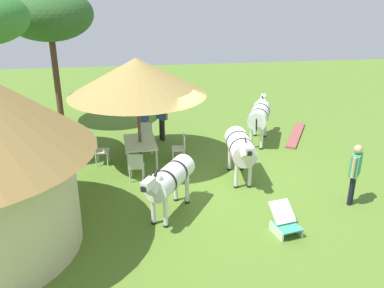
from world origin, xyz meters
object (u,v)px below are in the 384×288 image
(shade_umbrella, at_px, (137,77))
(patio_chair_near_lawn, at_px, (181,146))
(patio_chair_east_end, at_px, (136,165))
(guest_beside_umbrella, at_px, (162,114))
(zebra_by_umbrella, at_px, (260,115))
(zebra_nearest_camera, at_px, (240,147))
(acacia_tree_behind_hut, at_px, (49,15))
(patio_dining_table, at_px, (140,144))
(patio_chair_west_end, at_px, (99,149))
(patio_chair_near_hut, at_px, (146,134))
(striped_lounge_chair, at_px, (285,222))
(standing_watcher, at_px, (355,169))
(guest_behind_table, at_px, (142,118))
(zebra_toward_hut, at_px, (169,179))

(shade_umbrella, bearing_deg, patio_chair_near_lawn, -92.11)
(shade_umbrella, height_order, patio_chair_east_end, shade_umbrella)
(guest_beside_umbrella, distance_m, zebra_by_umbrella, 3.55)
(guest_beside_umbrella, height_order, zebra_nearest_camera, guest_beside_umbrella)
(patio_chair_near_lawn, height_order, zebra_nearest_camera, zebra_nearest_camera)
(acacia_tree_behind_hut, bearing_deg, patio_dining_table, -143.27)
(patio_chair_west_end, xyz_separation_m, zebra_by_umbrella, (1.19, -5.64, 0.51))
(patio_chair_near_hut, bearing_deg, striped_lounge_chair, 127.41)
(acacia_tree_behind_hut, bearing_deg, zebra_by_umbrella, -111.06)
(patio_chair_west_end, relative_size, striped_lounge_chair, 1.02)
(standing_watcher, bearing_deg, patio_dining_table, 98.45)
(standing_watcher, bearing_deg, guest_behind_table, 85.75)
(guest_beside_umbrella, xyz_separation_m, zebra_nearest_camera, (-3.55, -2.04, 0.03))
(patio_dining_table, bearing_deg, standing_watcher, -122.19)
(patio_chair_near_hut, height_order, standing_watcher, standing_watcher)
(patio_chair_east_end, xyz_separation_m, striped_lounge_chair, (-3.18, -3.43, -0.26))
(striped_lounge_chair, bearing_deg, patio_chair_near_lawn, -77.94)
(striped_lounge_chair, bearing_deg, zebra_toward_hut, -36.17)
(patio_chair_east_end, distance_m, acacia_tree_behind_hut, 7.28)
(patio_chair_near_lawn, distance_m, patio_chair_near_hut, 1.73)
(patio_dining_table, relative_size, striped_lounge_chair, 1.83)
(patio_chair_east_end, relative_size, acacia_tree_behind_hut, 0.17)
(zebra_by_umbrella, bearing_deg, patio_chair_near_hut, -157.20)
(shade_umbrella, bearing_deg, patio_chair_east_end, 173.23)
(patio_chair_west_end, bearing_deg, shade_umbrella, 90.00)
(patio_chair_near_lawn, relative_size, striped_lounge_chair, 1.02)
(guest_behind_table, bearing_deg, striped_lounge_chair, 83.06)
(patio_chair_west_end, distance_m, zebra_by_umbrella, 5.79)
(shade_umbrella, relative_size, striped_lounge_chair, 4.80)
(shade_umbrella, xyz_separation_m, acacia_tree_behind_hut, (4.14, 3.09, 1.50))
(patio_chair_near_lawn, bearing_deg, patio_chair_near_hut, 41.27)
(patio_chair_near_hut, bearing_deg, patio_chair_west_end, 47.68)
(patio_dining_table, xyz_separation_m, patio_chair_near_lawn, (-0.05, -1.31, -0.15))
(acacia_tree_behind_hut, bearing_deg, standing_watcher, -131.54)
(patio_chair_near_lawn, height_order, patio_chair_near_hut, same)
(guest_behind_table, xyz_separation_m, zebra_nearest_camera, (-3.47, -2.75, 0.09))
(patio_dining_table, bearing_deg, patio_chair_near_lawn, -92.11)
(patio_dining_table, xyz_separation_m, zebra_nearest_camera, (-1.60, -2.89, 0.36))
(standing_watcher, relative_size, zebra_by_umbrella, 0.76)
(shade_umbrella, xyz_separation_m, guest_behind_table, (1.87, -0.14, -1.91))
(zebra_nearest_camera, bearing_deg, patio_chair_near_lawn, -40.96)
(patio_chair_near_lawn, bearing_deg, striped_lounge_chair, -154.08)
(striped_lounge_chair, relative_size, acacia_tree_behind_hut, 0.17)
(zebra_by_umbrella, relative_size, acacia_tree_behind_hut, 0.42)
(patio_chair_east_end, bearing_deg, guest_beside_umbrella, 79.68)
(guest_beside_umbrella, height_order, acacia_tree_behind_hut, acacia_tree_behind_hut)
(shade_umbrella, relative_size, acacia_tree_behind_hut, 0.79)
(patio_chair_near_lawn, xyz_separation_m, guest_behind_table, (1.92, 1.18, 0.42))
(patio_chair_near_hut, relative_size, standing_watcher, 0.53)
(patio_chair_near_lawn, relative_size, patio_chair_near_hut, 1.00)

